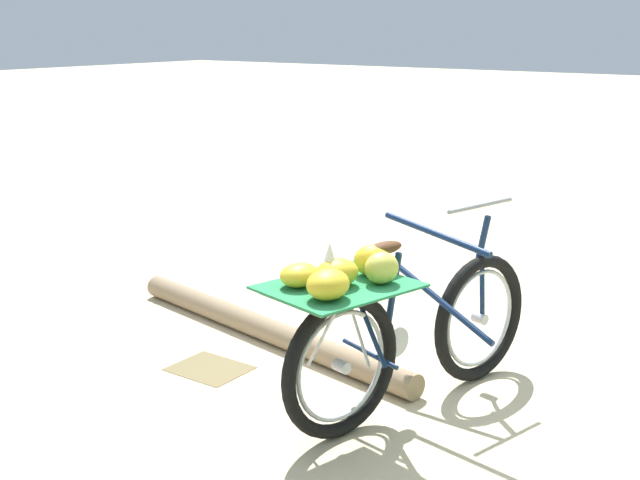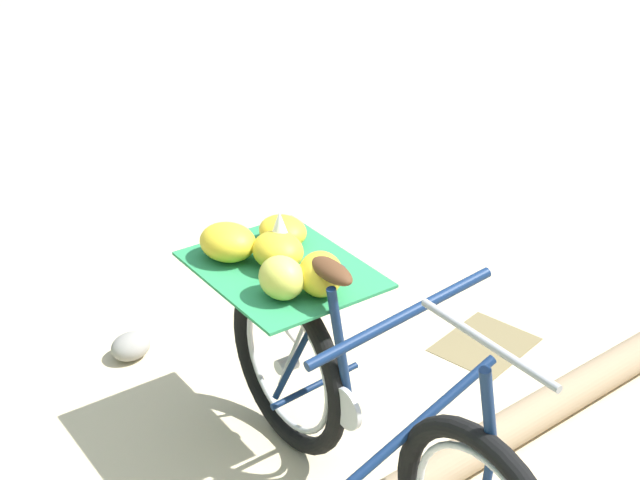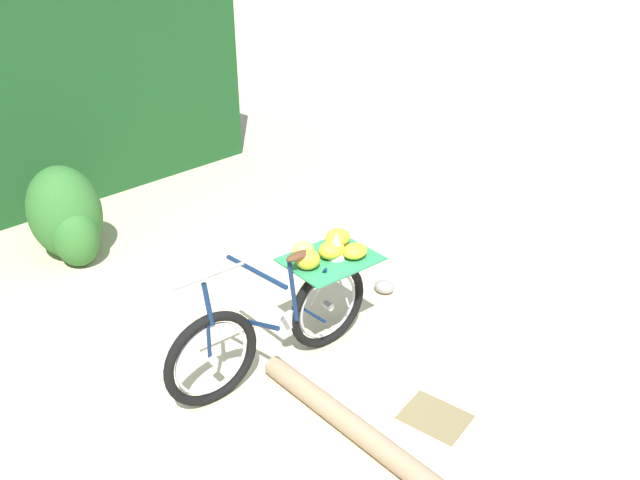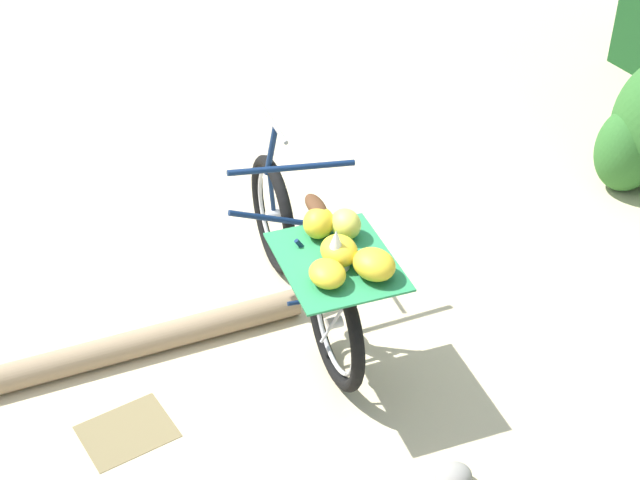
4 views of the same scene
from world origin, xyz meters
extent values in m
torus|color=black|center=(-0.08, 0.54, 0.36)|extent=(0.24, 0.73, 0.73)
torus|color=#B7B7BC|center=(-0.08, 0.54, 0.36)|extent=(0.15, 0.56, 0.57)
cylinder|color=#B7B7BC|center=(-0.08, 0.54, 0.36)|extent=(0.09, 0.08, 0.06)
cylinder|color=#0F2347|center=(-0.25, -0.16, 0.53)|extent=(0.69, 0.20, 0.30)
cylinder|color=#0F2347|center=(-0.23, -0.09, 0.92)|extent=(0.70, 0.20, 0.11)
cylinder|color=#0F2347|center=(-0.16, 0.21, 0.64)|extent=(0.12, 0.06, 0.49)
cylinder|color=#0F2347|center=(-0.12, 0.36, 0.38)|extent=(0.38, 0.11, 0.05)
cylinder|color=#0F2347|center=(-0.12, 0.40, 0.59)|extent=(0.32, 0.10, 0.47)
cylinder|color=#0F2347|center=(-0.32, -0.47, 0.81)|extent=(0.10, 0.06, 0.30)
cylinder|color=gray|center=(-0.31, -0.44, 1.02)|extent=(0.14, 0.51, 0.02)
ellipsoid|color=#4C2D19|center=(-0.15, 0.27, 0.91)|extent=(0.14, 0.23, 0.06)
cylinder|color=#B7B7BC|center=(-0.17, 0.17, 0.40)|extent=(0.06, 0.16, 0.16)
cylinder|color=#B7B7BC|center=(-0.10, 0.45, 0.56)|extent=(0.20, 0.06, 0.39)
cylinder|color=#B7B7BC|center=(-0.05, 0.66, 0.56)|extent=(0.24, 0.07, 0.39)
cube|color=brown|center=(-0.08, 0.56, 0.76)|extent=(0.57, 0.69, 0.02)
cube|color=#287F4C|center=(-0.08, 0.56, 0.78)|extent=(0.68, 0.79, 0.01)
ellipsoid|color=gold|center=(-0.15, 0.76, 0.85)|extent=(0.21, 0.24, 0.14)
ellipsoid|color=gold|center=(0.06, 0.69, 0.84)|extent=(0.20, 0.23, 0.11)
ellipsoid|color=gold|center=(-0.08, 0.58, 0.85)|extent=(0.23, 0.25, 0.13)
ellipsoid|color=gold|center=(-0.12, 0.34, 0.86)|extent=(0.24, 0.24, 0.15)
ellipsoid|color=#CCC64C|center=(-0.22, 0.42, 0.86)|extent=(0.18, 0.20, 0.15)
cone|color=white|center=(-0.05, 0.60, 0.88)|extent=(0.17, 0.17, 0.21)
cylinder|color=#937A5B|center=(1.05, -0.24, 0.08)|extent=(2.50, 0.61, 0.15)
ellipsoid|color=gray|center=(-0.13, 1.47, 0.06)|extent=(0.19, 0.16, 0.12)
cube|color=olive|center=(1.01, 0.32, 0.00)|extent=(0.44, 0.36, 0.01)
camera|label=1|loc=(-2.24, 3.70, 1.98)|focal=47.67mm
camera|label=2|loc=(-2.23, -1.51, 2.47)|focal=52.90mm
camera|label=3|loc=(2.39, -2.80, 3.13)|focal=35.56mm
camera|label=4|loc=(1.97, 3.55, 3.50)|focal=52.37mm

